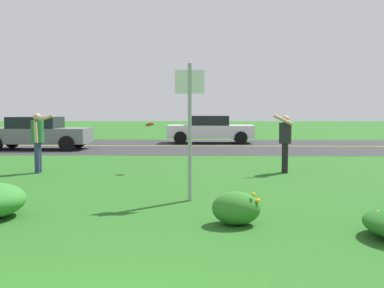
{
  "coord_description": "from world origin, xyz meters",
  "views": [
    {
      "loc": [
        1.01,
        -2.94,
        1.75
      ],
      "look_at": [
        0.66,
        8.19,
        0.93
      ],
      "focal_mm": 43.12,
      "sensor_mm": 36.0,
      "label": 1
    }
  ],
  "objects": [
    {
      "name": "frisbee_red",
      "position": [
        -0.6,
        10.0,
        1.34
      ],
      "size": [
        0.25,
        0.24,
        0.14
      ],
      "color": "red"
    },
    {
      "name": "sign_post_near_path",
      "position": [
        0.69,
        5.85,
        1.59
      ],
      "size": [
        0.56,
        0.1,
        2.63
      ],
      "color": "#93969B",
      "rests_on": "ground"
    },
    {
      "name": "car_gray_center_left",
      "position": [
        -6.49,
        17.23,
        0.74
      ],
      "size": [
        4.5,
        2.0,
        1.45
      ],
      "color": "slate",
      "rests_on": "ground"
    },
    {
      "name": "daylily_clump_front_right",
      "position": [
        1.46,
        4.01,
        0.25
      ],
      "size": [
        0.74,
        0.65,
        0.52
      ],
      "color": "#2D7526",
      "rests_on": "ground"
    },
    {
      "name": "person_thrower_green_shirt",
      "position": [
        -3.67,
        9.67,
        1.0
      ],
      "size": [
        0.57,
        0.5,
        1.66
      ],
      "color": "#287038",
      "rests_on": "ground"
    },
    {
      "name": "person_catcher_dark_shirt",
      "position": [
        3.19,
        9.91,
        0.96
      ],
      "size": [
        0.53,
        0.5,
        1.63
      ],
      "color": "#232328",
      "rests_on": "ground"
    },
    {
      "name": "ground_plane",
      "position": [
        0.0,
        9.68,
        0.0
      ],
      "size": [
        120.0,
        120.0,
        0.0
      ],
      "primitive_type": "plane",
      "color": "#26601E"
    },
    {
      "name": "highway_strip",
      "position": [
        0.0,
        19.35,
        0.0
      ],
      "size": [
        120.0,
        9.45,
        0.01
      ],
      "primitive_type": "cube",
      "color": "#2D2D30",
      "rests_on": "ground"
    },
    {
      "name": "highway_center_stripe",
      "position": [
        0.0,
        19.35,
        0.01
      ],
      "size": [
        120.0,
        0.16,
        0.0
      ],
      "primitive_type": "cube",
      "color": "yellow",
      "rests_on": "ground"
    },
    {
      "name": "car_white_center_right",
      "position": [
        1.19,
        21.48,
        0.74
      ],
      "size": [
        4.5,
        2.0,
        1.45
      ],
      "color": "silver",
      "rests_on": "ground"
    }
  ]
}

